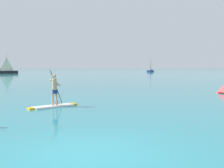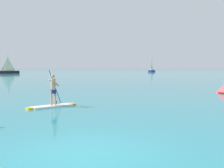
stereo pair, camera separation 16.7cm
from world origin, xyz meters
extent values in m
plane|color=teal|center=(0.00, 0.00, 0.00)|extent=(440.00, 440.00, 0.00)
cube|color=white|center=(-2.61, 7.63, 0.05)|extent=(2.18, 1.97, 0.09)
cube|color=yellow|center=(-1.63, 8.44, 0.05)|extent=(0.53, 0.56, 0.09)
cube|color=yellow|center=(-3.59, 6.83, 0.05)|extent=(0.48, 0.50, 0.09)
cylinder|color=tan|center=(-2.45, 7.77, 0.52)|extent=(0.11, 0.11, 0.85)
cylinder|color=tan|center=(-2.63, 7.62, 0.52)|extent=(0.11, 0.11, 0.85)
cube|color=navy|center=(-2.54, 7.69, 0.85)|extent=(0.34, 0.34, 0.22)
cylinder|color=tan|center=(-2.54, 7.69, 1.25)|extent=(0.26, 0.26, 0.62)
sphere|color=tan|center=(-2.54, 7.69, 1.70)|extent=(0.21, 0.21, 0.21)
cylinder|color=tan|center=(-2.60, 7.84, 1.34)|extent=(0.42, 0.41, 0.45)
cylinder|color=tan|center=(-2.40, 7.61, 1.34)|extent=(0.42, 0.41, 0.45)
cylinder|color=black|center=(-2.56, 8.26, 1.03)|extent=(0.59, 0.50, 1.97)
cube|color=black|center=(-2.56, 8.26, 0.11)|extent=(0.19, 0.21, 0.32)
cube|color=black|center=(-30.05, 68.74, 0.41)|extent=(5.71, 4.86, 0.82)
cylinder|color=#B2B2B7|center=(-30.05, 68.74, 3.28)|extent=(0.12, 0.12, 4.92)
pyramid|color=beige|center=(-30.05, 68.74, 2.84)|extent=(2.36, 1.49, 3.84)
cube|color=silver|center=(-30.05, 68.74, 1.06)|extent=(2.36, 2.15, 0.49)
cube|color=navy|center=(14.71, 87.80, 0.34)|extent=(3.09, 4.90, 0.68)
cylinder|color=#B2B2B7|center=(14.71, 87.80, 3.14)|extent=(0.12, 0.12, 4.93)
pyramid|color=beige|center=(14.71, 87.80, 2.95)|extent=(0.76, 2.10, 4.34)
cube|color=silver|center=(14.71, 87.80, 0.88)|extent=(1.47, 1.93, 0.41)
camera|label=1|loc=(0.63, -6.45, 2.27)|focal=41.40mm
camera|label=2|loc=(0.80, -6.45, 2.27)|focal=41.40mm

